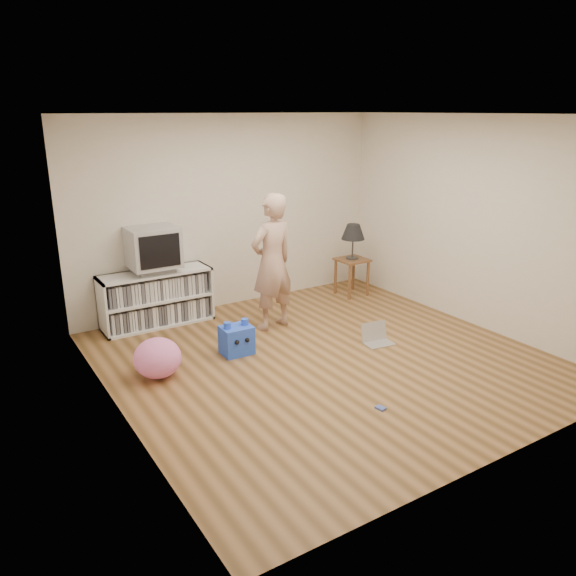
# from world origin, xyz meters

# --- Properties ---
(ground) EXTENTS (4.50, 4.50, 0.00)m
(ground) POSITION_xyz_m (0.00, 0.00, 0.00)
(ground) COLOR brown
(ground) RESTS_ON ground
(walls) EXTENTS (4.52, 4.52, 2.60)m
(walls) POSITION_xyz_m (0.00, 0.00, 1.30)
(walls) COLOR silver
(walls) RESTS_ON ground
(ceiling) EXTENTS (4.50, 4.50, 0.01)m
(ceiling) POSITION_xyz_m (0.00, 0.00, 2.60)
(ceiling) COLOR white
(ceiling) RESTS_ON walls
(media_unit) EXTENTS (1.40, 0.45, 0.70)m
(media_unit) POSITION_xyz_m (-1.20, 2.04, 0.35)
(media_unit) COLOR white
(media_unit) RESTS_ON ground
(dvd_deck) EXTENTS (0.45, 0.35, 0.07)m
(dvd_deck) POSITION_xyz_m (-1.20, 2.02, 0.73)
(dvd_deck) COLOR gray
(dvd_deck) RESTS_ON media_unit
(crt_tv) EXTENTS (0.60, 0.53, 0.50)m
(crt_tv) POSITION_xyz_m (-1.20, 2.02, 1.02)
(crt_tv) COLOR #A5A5AA
(crt_tv) RESTS_ON dvd_deck
(side_table) EXTENTS (0.42, 0.42, 0.55)m
(side_table) POSITION_xyz_m (1.67, 1.65, 0.42)
(side_table) COLOR brown
(side_table) RESTS_ON ground
(table_lamp) EXTENTS (0.34, 0.34, 0.52)m
(table_lamp) POSITION_xyz_m (1.67, 1.65, 0.94)
(table_lamp) COLOR #333333
(table_lamp) RESTS_ON side_table
(person) EXTENTS (0.69, 0.51, 1.70)m
(person) POSITION_xyz_m (0.00, 1.14, 0.85)
(person) COLOR tan
(person) RESTS_ON ground
(laptop) EXTENTS (0.37, 0.31, 0.23)m
(laptop) POSITION_xyz_m (0.79, 0.06, 0.06)
(laptop) COLOR silver
(laptop) RESTS_ON ground
(playing_cards) EXTENTS (0.08, 0.10, 0.02)m
(playing_cards) POSITION_xyz_m (-0.20, -1.15, 0.01)
(playing_cards) COLOR #475CBE
(playing_cards) RESTS_ON ground
(plush_blue) EXTENTS (0.35, 0.31, 0.40)m
(plush_blue) POSITION_xyz_m (-0.75, 0.66, 0.17)
(plush_blue) COLOR blue
(plush_blue) RESTS_ON ground
(plush_pink) EXTENTS (0.49, 0.49, 0.42)m
(plush_pink) POSITION_xyz_m (-1.71, 0.58, 0.21)
(plush_pink) COLOR #FF78C9
(plush_pink) RESTS_ON ground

